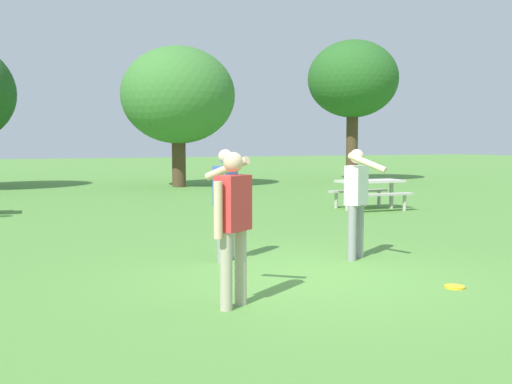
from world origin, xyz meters
The scene contains 8 objects.
ground_plane centered at (0.00, 0.00, 0.00)m, with size 120.00×120.00×0.00m, color #568E3D.
person_thrower centered at (1.22, 0.72, 0.96)m, with size 0.53×0.83×1.64m.
person_catcher centered at (-1.44, -0.88, 0.96)m, with size 0.53×0.83×1.64m.
person_bystander centered at (-0.60, 1.42, 0.94)m, with size 0.49×0.43×1.64m.
frisbee centered at (1.30, -1.23, 0.01)m, with size 0.24×0.24×0.03m, color yellow.
picnic_table_near centered at (5.25, 6.02, 0.56)m, with size 1.77×1.51×0.77m.
tree_far_right centered at (3.08, 15.61, 3.54)m, with size 4.41×4.41×5.44m.
tree_slender_mid centered at (11.24, 15.80, 4.52)m, with size 4.03×4.03×6.28m.
Camera 1 is at (-3.75, -6.53, 1.74)m, focal length 41.25 mm.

